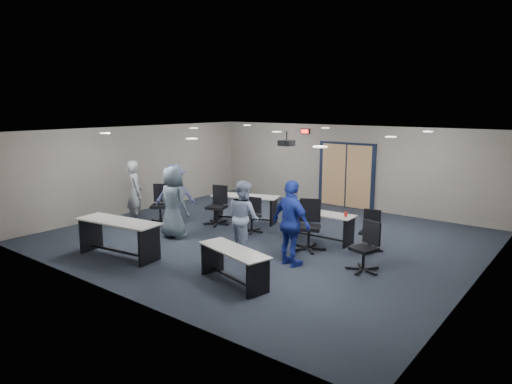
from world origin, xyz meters
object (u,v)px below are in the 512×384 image
Objects in this scene: table_back_right at (320,221)px; chair_back_d at (370,231)px; chair_loose_right at (364,247)px; person_navy at (291,223)px; chair_back_c at (309,226)px; person_plaid at (173,202)px; chair_back_b at (252,215)px; person_lightblue at (244,217)px; table_front_left at (119,232)px; person_back at (175,195)px; table_front_right at (234,260)px; table_back_left at (245,204)px; chair_loose_left at (160,204)px; person_gray at (135,193)px; chair_back_a at (216,206)px.

table_back_right reaches higher than chair_back_d.
person_navy is at bearing -139.38° from chair_loose_right.
chair_back_c is 3.52m from person_plaid.
person_lightblue reaches higher than chair_back_b.
table_back_right is at bearing 169.61° from chair_back_d.
table_back_right is (2.92, 3.83, -0.07)m from table_front_left.
person_back is at bearing -177.51° from chair_back_b.
table_front_right is at bearing -70.87° from chair_back_b.
chair_back_b is 3.71m from chair_loose_right.
table_back_left is at bearing 165.50° from chair_back_d.
chair_back_b is at bearing 143.30° from chair_back_c.
table_back_right is 4.65m from chair_loose_left.
chair_loose_left is 0.61× the size of person_plaid.
chair_back_c reaches higher than chair_loose_right.
person_lightblue is (3.53, -0.54, 0.28)m from chair_loose_left.
person_navy is at bearing -43.21° from chair_loose_left.
person_navy reaches higher than person_lightblue.
chair_back_d is 0.92× the size of chair_loose_right.
person_plaid is (-4.42, -2.04, 0.44)m from chair_back_d.
chair_back_d is at bearing 84.89° from table_front_right.
chair_back_d is 4.89m from person_plaid.
person_back is (-4.48, 0.83, -0.06)m from person_navy.
chair_back_b is 0.50× the size of person_gray.
person_back reaches higher than table_front_right.
table_back_right is 0.97× the size of person_plaid.
table_front_left is 1.15× the size of person_navy.
table_front_right is at bearing -119.39° from chair_back_d.
chair_back_a reaches higher than table_front_right.
chair_back_c is at bearing -40.87° from table_back_left.
chair_loose_left is at bearing 113.63° from table_front_left.
chair_back_a is 0.60× the size of person_navy.
person_plaid reaches higher than chair_back_b.
table_back_right is 1.93× the size of chair_back_b.
table_back_left is at bearing 78.04° from table_front_left.
chair_back_c is at bearing -117.72° from person_lightblue.
chair_back_d is at bearing -153.72° from person_plaid.
person_plaid is 2.19m from person_lightblue.
table_front_left reaches higher than table_back_left.
chair_back_c is at bearing 142.23° from person_back.
person_navy reaches higher than chair_loose_left.
chair_loose_right is (4.72, 2.49, -0.05)m from table_front_left.
chair_back_b is at bearing 154.72° from person_back.
chair_back_c reaches higher than chair_loose_left.
person_navy is at bearing -124.81° from chair_back_d.
chair_back_d is 5.49m from person_back.
table_front_left is 1.15× the size of person_plaid.
person_navy reaches higher than chair_back_d.
table_back_left is 1.12m from chair_back_b.
chair_back_a is at bearing -172.81° from table_back_right.
chair_loose_right reaches higher than table_back_left.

